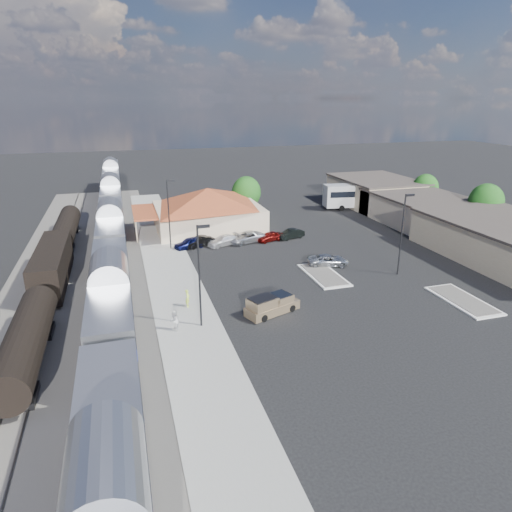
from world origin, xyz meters
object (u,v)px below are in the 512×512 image
object	(u,v)px
station_depot	(208,209)
suv	(328,260)
coach_bus	(362,195)
pickup_truck	(272,305)

from	to	relation	value
station_depot	suv	bearing A→B (deg)	-61.61
station_depot	coach_bus	bearing A→B (deg)	11.49
coach_bus	pickup_truck	bearing A→B (deg)	149.25
suv	coach_bus	world-z (taller)	coach_bus
pickup_truck	suv	size ratio (longest dim) A/B	1.14
coach_bus	station_depot	bearing A→B (deg)	109.78
station_depot	coach_bus	size ratio (longest dim) A/B	1.34
suv	station_depot	bearing A→B (deg)	40.84
station_depot	pickup_truck	bearing A→B (deg)	-89.62
pickup_truck	station_depot	bearing A→B (deg)	-20.44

